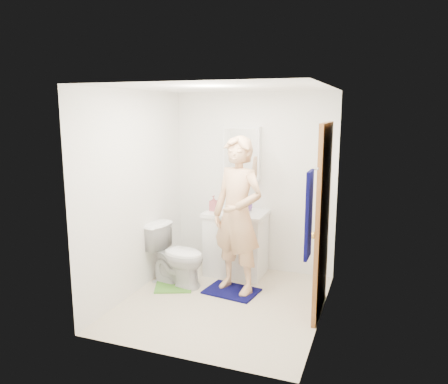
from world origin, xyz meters
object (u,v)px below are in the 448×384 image
Objects in this scene: vanity_cabinet at (236,244)px; soap_dispenser at (214,203)px; toilet at (177,255)px; man at (237,215)px; medicine_cabinet at (242,153)px; towel at (309,215)px; toothbrush_cup at (248,207)px.

soap_dispenser is (-0.30, -0.05, 0.55)m from vanity_cabinet.
toilet is 0.97m from man.
medicine_cabinet reaches higher than vanity_cabinet.
soap_dispenser reaches higher than vanity_cabinet.
medicine_cabinet reaches higher than man.
vanity_cabinet is 0.84m from toilet.
man is at bearing -70.16° from vanity_cabinet.
vanity_cabinet is at bearing 128.47° from towel.
vanity_cabinet is at bearing -141.66° from toothbrush_cup.
soap_dispenser is at bearing -137.39° from medicine_cabinet.
towel is at bearing -105.66° from toilet.
vanity_cabinet is 1.14× the size of medicine_cabinet.
man is (-0.97, 0.91, -0.30)m from towel.
medicine_cabinet is (0.00, 0.22, 1.20)m from vanity_cabinet.
toothbrush_cup is 0.68m from man.
man is (0.08, -0.67, 0.05)m from toothbrush_cup.
towel is at bearing -56.29° from toothbrush_cup.
soap_dispenser is at bearing 154.13° from man.
towel is (1.18, -1.48, 0.85)m from vanity_cabinet.
toothbrush_cup is (0.12, 0.10, 0.50)m from vanity_cabinet.
medicine_cabinet is at bearing 124.61° from towel.
vanity_cabinet is 0.43× the size of man.
toothbrush_cup is (0.42, 0.15, -0.05)m from soap_dispenser.
soap_dispenser is (-1.48, 1.43, -0.30)m from towel.
medicine_cabinet reaches higher than towel.
towel reaches higher than vanity_cabinet.
medicine_cabinet is 0.38× the size of man.
towel is 1.93m from toothbrush_cup.
medicine_cabinet is 1.59m from toilet.
toilet is 1.13m from toothbrush_cup.
medicine_cabinet is at bearing 42.61° from soap_dispenser.
towel is (1.18, -1.71, -0.35)m from medicine_cabinet.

